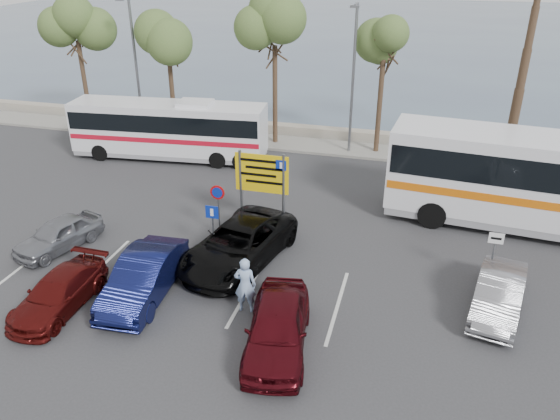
% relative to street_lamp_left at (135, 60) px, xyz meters
% --- Properties ---
extents(ground, '(120.00, 120.00, 0.00)m').
position_rel_street_lamp_left_xyz_m(ground, '(10.00, -13.52, -4.60)').
color(ground, '#333336').
rests_on(ground, ground).
extents(kerb_strip, '(44.00, 2.40, 0.15)m').
position_rel_street_lamp_left_xyz_m(kerb_strip, '(10.00, 0.48, -4.52)').
color(kerb_strip, gray).
rests_on(kerb_strip, ground).
extents(seawall, '(48.00, 0.80, 0.60)m').
position_rel_street_lamp_left_xyz_m(seawall, '(10.00, 2.48, -4.30)').
color(seawall, gray).
rests_on(seawall, ground).
extents(sea, '(140.00, 140.00, 0.00)m').
position_rel_street_lamp_left_xyz_m(sea, '(10.00, 46.48, -4.59)').
color(sea, '#45556F').
rests_on(sea, ground).
extents(tree_far_left, '(3.20, 3.20, 7.60)m').
position_rel_street_lamp_left_xyz_m(tree_far_left, '(-4.00, 0.48, 1.73)').
color(tree_far_left, '#382619').
rests_on(tree_far_left, kerb_strip).
extents(tree_left, '(3.20, 3.20, 7.20)m').
position_rel_street_lamp_left_xyz_m(tree_left, '(2.00, 0.48, 1.41)').
color(tree_left, '#382619').
rests_on(tree_left, kerb_strip).
extents(tree_mid, '(3.20, 3.20, 8.00)m').
position_rel_street_lamp_left_xyz_m(tree_mid, '(8.50, 0.48, 2.06)').
color(tree_mid, '#382619').
rests_on(tree_mid, kerb_strip).
extents(tree_right, '(3.20, 3.20, 7.40)m').
position_rel_street_lamp_left_xyz_m(tree_right, '(14.50, 0.48, 1.57)').
color(tree_right, '#382619').
rests_on(tree_right, kerb_strip).
extents(street_lamp_left, '(0.45, 1.15, 8.01)m').
position_rel_street_lamp_left_xyz_m(street_lamp_left, '(0.00, 0.00, 0.00)').
color(street_lamp_left, slate).
rests_on(street_lamp_left, kerb_strip).
extents(street_lamp_right, '(0.45, 1.15, 8.01)m').
position_rel_street_lamp_left_xyz_m(street_lamp_right, '(13.00, 0.00, 0.00)').
color(street_lamp_right, slate).
rests_on(street_lamp_right, kerb_strip).
extents(direction_sign, '(2.20, 0.12, 3.60)m').
position_rel_street_lamp_left_xyz_m(direction_sign, '(11.00, -10.32, -2.17)').
color(direction_sign, slate).
rests_on(direction_sign, ground).
extents(sign_no_stop, '(0.60, 0.08, 2.35)m').
position_rel_street_lamp_left_xyz_m(sign_no_stop, '(9.40, -11.13, -3.02)').
color(sign_no_stop, slate).
rests_on(sign_no_stop, ground).
extents(sign_parking, '(0.50, 0.07, 2.25)m').
position_rel_street_lamp_left_xyz_m(sign_parking, '(9.80, -12.73, -3.13)').
color(sign_parking, slate).
rests_on(sign_parking, ground).
extents(sign_taxi, '(0.50, 0.07, 2.20)m').
position_rel_street_lamp_left_xyz_m(sign_taxi, '(19.80, -12.03, -3.18)').
color(sign_taxi, slate).
rests_on(sign_taxi, ground).
extents(lane_markings, '(12.02, 4.20, 0.01)m').
position_rel_street_lamp_left_xyz_m(lane_markings, '(8.86, -14.52, -4.60)').
color(lane_markings, silver).
rests_on(lane_markings, ground).
extents(coach_bus_left, '(10.82, 3.33, 3.32)m').
position_rel_street_lamp_left_xyz_m(coach_bus_left, '(3.50, -3.30, -3.06)').
color(coach_bus_left, white).
rests_on(coach_bus_left, ground).
extents(car_silver_a, '(2.48, 3.91, 1.24)m').
position_rel_street_lamp_left_xyz_m(car_silver_a, '(3.60, -13.63, -3.98)').
color(car_silver_a, gray).
rests_on(car_silver_a, ground).
extents(car_blue, '(1.91, 4.71, 1.52)m').
position_rel_street_lamp_left_xyz_m(car_blue, '(8.40, -15.65, -3.84)').
color(car_blue, '#0E1342').
rests_on(car_blue, ground).
extents(car_maroon, '(1.72, 4.10, 1.18)m').
position_rel_street_lamp_left_xyz_m(car_maroon, '(6.00, -17.02, -4.01)').
color(car_maroon, '#530F0D').
rests_on(car_maroon, ground).
extents(car_red, '(2.48, 4.68, 1.52)m').
position_rel_street_lamp_left_xyz_m(car_red, '(13.50, -17.02, -3.84)').
color(car_red, '#480A10').
rests_on(car_red, ground).
extents(suv_black, '(3.68, 6.03, 1.56)m').
position_rel_street_lamp_left_xyz_m(suv_black, '(10.80, -12.73, -3.82)').
color(suv_black, black).
rests_on(suv_black, ground).
extents(car_silver_b, '(2.16, 4.24, 1.33)m').
position_rel_street_lamp_left_xyz_m(car_silver_b, '(20.00, -13.38, -3.93)').
color(car_silver_b, gray).
rests_on(car_silver_b, ground).
extents(pedestrian_near, '(0.78, 0.57, 1.99)m').
position_rel_street_lamp_left_xyz_m(pedestrian_near, '(12.00, -15.52, -3.60)').
color(pedestrian_near, '#95B1D9').
rests_on(pedestrian_near, ground).
extents(pedestrian_far, '(1.16, 1.22, 2.00)m').
position_rel_street_lamp_left_xyz_m(pedestrian_far, '(21.00, -7.02, -3.60)').
color(pedestrian_far, '#373E52').
rests_on(pedestrian_far, ground).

